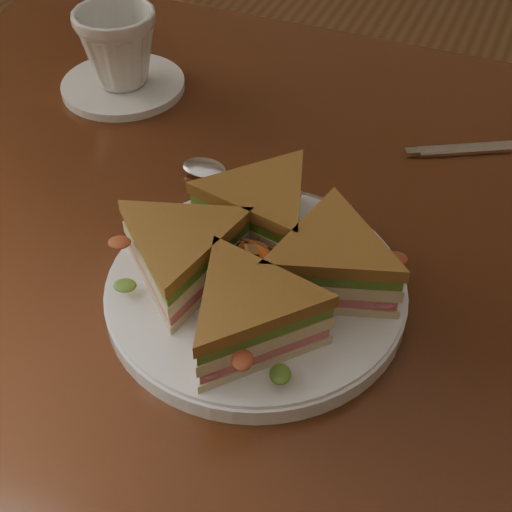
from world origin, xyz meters
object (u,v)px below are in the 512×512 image
at_px(sandwich_wedges, 256,260).
at_px(knife, 495,148).
at_px(plate, 256,291).
at_px(saucer, 123,85).
at_px(coffee_cup, 118,48).
at_px(table, 335,305).
at_px(spoon, 224,174).

distance_m(sandwich_wedges, knife, 0.34).
xyz_separation_m(plate, saucer, (-0.28, 0.26, -0.00)).
height_order(plate, coffee_cup, coffee_cup).
xyz_separation_m(table, coffee_cup, (-0.33, 0.15, 0.15)).
bearing_deg(spoon, coffee_cup, 149.41).
relative_size(sandwich_wedges, coffee_cup, 2.93).
height_order(table, spoon, spoon).
height_order(knife, saucer, saucer).
bearing_deg(table, spoon, 165.17).
bearing_deg(table, plate, -112.74).
bearing_deg(plate, coffee_cup, 137.56).
distance_m(saucer, coffee_cup, 0.05).
distance_m(knife, coffee_cup, 0.44).
xyz_separation_m(sandwich_wedges, knife, (0.16, 0.30, -0.04)).
distance_m(sandwich_wedges, spoon, 0.18).
distance_m(plate, sandwich_wedges, 0.04).
xyz_separation_m(saucer, coffee_cup, (0.00, 0.00, 0.05)).
bearing_deg(table, knife, 60.72).
distance_m(plate, coffee_cup, 0.39).
height_order(table, knife, knife).
xyz_separation_m(table, plate, (-0.04, -0.11, 0.11)).
xyz_separation_m(plate, sandwich_wedges, (-0.00, -0.00, 0.04)).
distance_m(table, coffee_cup, 0.39).
bearing_deg(plate, knife, 62.94).
bearing_deg(coffee_cup, sandwich_wedges, -19.64).
bearing_deg(table, sandwich_wedges, -112.74).
height_order(spoon, saucer, same).
relative_size(sandwich_wedges, saucer, 1.89).
relative_size(sandwich_wedges, knife, 1.45).
xyz_separation_m(spoon, knife, (0.25, 0.16, -0.00)).
bearing_deg(table, coffee_cup, 155.20).
distance_m(table, plate, 0.16).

